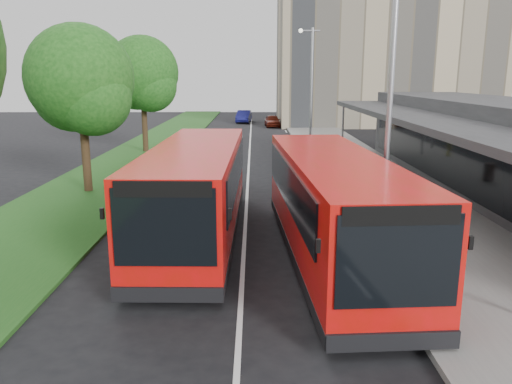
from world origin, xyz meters
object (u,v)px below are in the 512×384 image
Objects in this scene: tree_mid at (81,85)px; bollard at (321,148)px; car_near at (272,121)px; lamp_post_far at (310,81)px; bus_main at (334,208)px; car_far at (244,116)px; lamp_post_near at (388,87)px; tree_far at (142,78)px; litter_bin at (362,172)px; bus_second at (197,191)px.

tree_mid reaches higher than bollard.
lamp_post_far is at bearing -86.47° from car_near.
bus_main reaches higher than bollard.
bus_main is 9.80× the size of bollard.
lamp_post_far reaches higher than car_far.
lamp_post_far is (0.00, 20.00, 0.00)m from lamp_post_near.
litter_bin is (12.43, -10.28, -4.36)m from tree_far.
car_near is (-2.29, 20.17, -0.07)m from bollard.
lamp_post_far is at bearing 96.60° from litter_bin.
tree_far reaches higher than tree_mid.
lamp_post_far is 2.23× the size of car_near.
tree_far is 1.88× the size of car_far.
bollard is (11.48, -2.77, -4.25)m from tree_far.
lamp_post_far is at bearing 95.45° from bollard.
car_far is at bearing 101.92° from bollard.
tree_mid is at bearing -110.55° from car_near.
litter_bin is 7.58m from bollard.
litter_bin is at bearing -39.61° from tree_far.
tree_mid is 15.26m from bollard.
litter_bin is 33.13m from car_far.
tree_far is 7.16× the size of bollard.
bus_second is (-3.98, 2.01, 0.01)m from bus_main.
tree_far is 0.95× the size of lamp_post_near.
bollard is at bearing -72.75° from car_far.
lamp_post_far is 9.43× the size of litter_bin.
tree_far reaches higher than car_far.
bus_main is 42.72m from car_far.
bollard is (0.35, 16.29, -4.03)m from lamp_post_near.
bus_main is at bearing -96.44° from bollard.
lamp_post_far is 1.97× the size of car_far.
lamp_post_near is 41.80m from car_far.
lamp_post_far is 20.33m from bus_second.
car_near is at bearing 96.48° from bollard.
lamp_post_far reaches higher than car_near.
tree_mid reaches higher than bus_main.
lamp_post_near is (11.13, -7.05, 0.08)m from tree_mid.
lamp_post_far is at bearing 74.79° from bus_second.
tree_mid is 17.07m from lamp_post_far.
lamp_post_near reaches higher than car_far.
bollard is (0.35, -3.71, -4.03)m from lamp_post_far.
tree_mid is at bearing 135.39° from bus_main.
bus_main is 2.57× the size of car_far.
car_far is (6.20, 22.26, -4.26)m from tree_far.
car_near is 0.88× the size of car_far.
car_far is (-6.23, 32.54, 0.09)m from litter_bin.
lamp_post_far is 5.50m from bollard.
tree_mid is 0.90× the size of lamp_post_near.
lamp_post_near is 20.00m from lamp_post_far.
car_far is at bearing 100.83° from litter_bin.
litter_bin is at bearing 81.57° from lamp_post_near.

